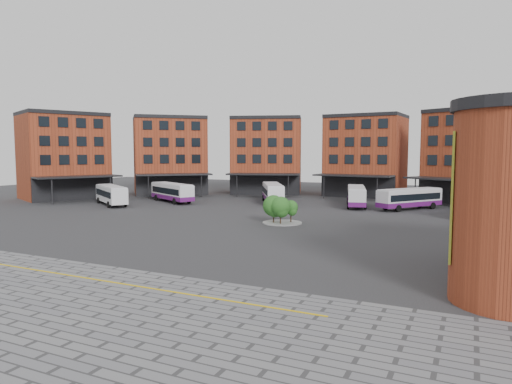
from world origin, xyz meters
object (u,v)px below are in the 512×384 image
at_px(tree_island, 279,208).
at_px(bus_c, 273,193).
at_px(bus_b, 172,192).
at_px(bus_f, 500,203).
at_px(bus_d, 356,196).
at_px(bus_a, 111,194).
at_px(bus_e, 410,198).

height_order(tree_island, bus_c, tree_island).
height_order(bus_b, bus_f, bus_f).
bearing_deg(bus_b, tree_island, -90.00).
bearing_deg(bus_c, bus_d, -24.76).
xyz_separation_m(bus_c, bus_d, (12.85, 0.91, -0.06)).
bearing_deg(bus_c, bus_a, -176.99).
distance_m(tree_island, bus_c, 20.79).
bearing_deg(bus_a, bus_e, -38.06).
distance_m(tree_island, bus_f, 26.98).
height_order(bus_a, bus_f, bus_f).
xyz_separation_m(bus_c, bus_f, (31.15, -3.54, 0.26)).
xyz_separation_m(bus_a, bus_e, (41.12, 13.58, -0.15)).
bearing_deg(tree_island, bus_c, 115.31).
relative_size(tree_island, bus_c, 0.41).
xyz_separation_m(bus_a, bus_b, (5.84, 7.23, -0.10)).
height_order(bus_d, bus_f, bus_f).
bearing_deg(bus_e, bus_a, -126.02).
xyz_separation_m(bus_e, bus_f, (10.84, -4.20, 0.32)).
bearing_deg(bus_d, bus_c, 169.43).
relative_size(bus_a, bus_e, 1.01).
bearing_deg(bus_b, bus_c, -40.44).
bearing_deg(bus_b, bus_e, -51.02).
bearing_deg(bus_d, bus_e, -16.51).
bearing_deg(tree_island, bus_e, 59.61).
distance_m(tree_island, bus_b, 27.23).
bearing_deg(bus_d, bus_a, -172.29).
bearing_deg(tree_island, bus_d, 78.63).
bearing_deg(tree_island, bus_f, 34.43).
height_order(bus_b, bus_d, bus_b).
xyz_separation_m(tree_island, bus_c, (-8.89, 18.80, -0.11)).
distance_m(bus_a, bus_d, 36.40).
relative_size(bus_c, bus_e, 1.08).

